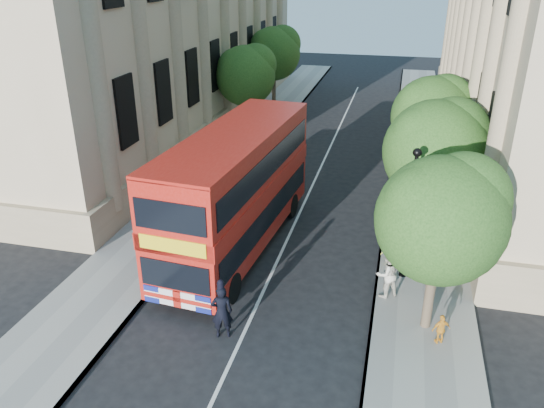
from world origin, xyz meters
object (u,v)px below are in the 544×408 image
Objects in this scene: box_van at (246,178)px; police_constable at (222,312)px; lamp_post at (409,220)px; double_decker_bus at (237,187)px; woman_pedestrian at (387,274)px.

police_constable is (2.26, -10.39, -0.34)m from box_van.
double_decker_bus is at bearing 173.18° from lamp_post.
woman_pedestrian is (5.03, 3.45, 0.09)m from police_constable.
box_van is at bearing -78.83° from woman_pedestrian.
woman_pedestrian is (6.31, -2.37, -1.73)m from double_decker_bus.
double_decker_bus is at bearing -96.69° from police_constable.
double_decker_bus is 6.02× the size of woman_pedestrian.
woman_pedestrian is (-0.60, -1.55, -1.47)m from lamp_post.
double_decker_bus is at bearing -82.39° from box_van.
police_constable is (1.27, -5.83, -1.82)m from double_decker_bus.
double_decker_bus is 2.33× the size of box_van.
double_decker_bus is at bearing -55.88° from woman_pedestrian.
lamp_post is 9.63m from box_van.
box_van is (-0.99, 4.56, -1.48)m from double_decker_bus.
box_van is 10.64m from police_constable.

